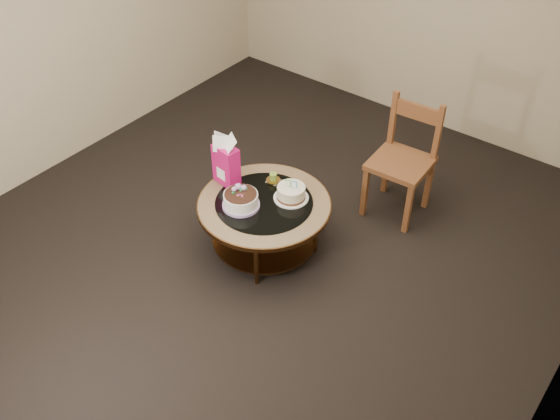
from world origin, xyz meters
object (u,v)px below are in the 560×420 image
Objects in this scene: dining_chair at (403,159)px; coffee_table at (264,210)px; decorated_cake at (241,200)px; cream_cake at (291,193)px; gift_bag at (226,160)px.

coffee_table is at bearing -121.96° from dining_chair.
decorated_cake is (-0.11, -0.14, 0.13)m from coffee_table.
decorated_cake is 0.39m from cream_cake.
gift_bag is 1.44m from dining_chair.
dining_chair is at bearing 56.27° from gift_bag.
coffee_table is at bearing -146.17° from cream_cake.
gift_bag is at bearing 179.06° from cream_cake.
dining_chair reaches higher than coffee_table.
gift_bag reaches higher than cream_cake.
coffee_table is 3.63× the size of decorated_cake.
decorated_cake is 0.36m from gift_bag.
gift_bag is at bearing -136.02° from dining_chair.
cream_cake is 0.56m from gift_bag.
coffee_table is 0.48m from gift_bag.
cream_cake is 0.63× the size of gift_bag.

